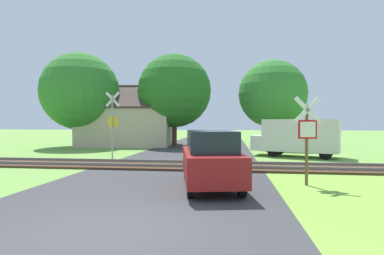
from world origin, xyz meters
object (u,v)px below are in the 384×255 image
mail_truck (298,136)px  parked_car (211,159)px  tree_center (174,91)px  tree_right (272,94)px  tree_left (80,92)px  crossing_sign_far (112,120)px  stop_sign_near (307,134)px  house (129,125)px

mail_truck → parked_car: 10.21m
tree_center → parked_car: tree_center is taller
tree_right → tree_left: bearing=-174.8°
tree_right → parked_car: (-4.07, -16.11, -3.55)m
crossing_sign_far → tree_right: 13.82m
tree_right → tree_center: tree_center is taller
parked_car → tree_center: bearing=94.1°
tree_center → crossing_sign_far: bearing=-101.6°
crossing_sign_far → tree_right: bearing=46.0°
crossing_sign_far → tree_center: tree_center is taller
crossing_sign_far → mail_truck: bearing=15.2°
stop_sign_near → tree_center: tree_center is taller
mail_truck → parked_car: size_ratio=1.24×
stop_sign_near → parked_car: bearing=4.1°
stop_sign_near → tree_right: bearing=-101.0°
stop_sign_near → house: bearing=-61.7°
tree_right → parked_car: size_ratio=1.71×
house → tree_right: size_ratio=1.19×
crossing_sign_far → mail_truck: 10.96m
tree_left → tree_right: size_ratio=1.10×
house → parked_car: bearing=-68.0°
tree_right → mail_truck: tree_right is taller
mail_truck → parked_car: mail_truck is taller
tree_left → tree_center: bearing=11.8°
tree_center → house: bearing=171.7°
tree_left → tree_right: bearing=5.2°
tree_center → parked_car: (4.23, -16.27, -3.92)m
house → tree_left: bearing=-151.8°
mail_truck → stop_sign_near: bearing=-168.5°
parked_car → stop_sign_near: bearing=0.9°
tree_center → stop_sign_near: bearing=-65.0°
tree_right → house: bearing=176.4°
crossing_sign_far → house: house is taller
tree_right → tree_center: size_ratio=0.91×
crossing_sign_far → mail_truck: size_ratio=0.73×
tree_left → parked_car: 19.34m
stop_sign_near → tree_right: size_ratio=0.40×
tree_center → parked_car: 17.26m
stop_sign_near → tree_left: (-15.13, 14.02, 3.04)m
stop_sign_near → tree_right: tree_right is taller
crossing_sign_far → tree_center: (1.89, 9.21, 2.65)m
crossing_sign_far → tree_left: size_ratio=0.48×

